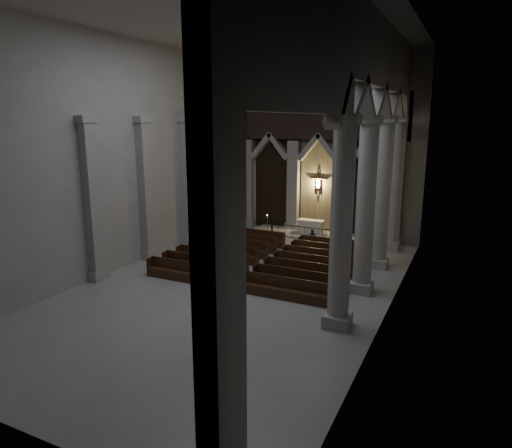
# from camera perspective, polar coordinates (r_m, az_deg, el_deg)

# --- Properties ---
(room) EXTENTS (24.00, 24.10, 12.00)m
(room) POSITION_cam_1_polar(r_m,az_deg,el_deg) (21.02, -2.02, 12.29)
(room) COLOR #9A9892
(room) RESTS_ON ground
(sanctuary_wall) EXTENTS (14.00, 0.77, 12.00)m
(sanctuary_wall) POSITION_cam_1_polar(r_m,az_deg,el_deg) (31.71, 7.88, 10.62)
(sanctuary_wall) COLOR #A3A198
(sanctuary_wall) RESTS_ON ground
(right_arcade) EXTENTS (1.00, 24.00, 12.00)m
(right_arcade) POSITION_cam_1_polar(r_m,az_deg,el_deg) (20.39, 13.98, 12.54)
(right_arcade) COLOR #A3A198
(right_arcade) RESTS_ON ground
(left_pilasters) EXTENTS (0.60, 13.00, 8.03)m
(left_pilasters) POSITION_cam_1_polar(r_m,az_deg,el_deg) (27.87, -10.98, 4.60)
(left_pilasters) COLOR #A3A198
(left_pilasters) RESTS_ON ground
(sanctuary_step) EXTENTS (8.50, 2.60, 0.15)m
(sanctuary_step) POSITION_cam_1_polar(r_m,az_deg,el_deg) (31.77, 7.00, -1.30)
(sanctuary_step) COLOR #A3A198
(sanctuary_step) RESTS_ON ground
(altar) EXTENTS (1.85, 0.74, 0.94)m
(altar) POSITION_cam_1_polar(r_m,az_deg,el_deg) (31.69, 6.84, -0.31)
(altar) COLOR silver
(altar) RESTS_ON sanctuary_step
(altar_rail) EXTENTS (4.83, 0.09, 0.95)m
(altar_rail) POSITION_cam_1_polar(r_m,az_deg,el_deg) (30.28, 6.13, -0.90)
(altar_rail) COLOR black
(altar_rail) RESTS_ON ground
(candle_stand_left) EXTENTS (0.24, 0.24, 1.40)m
(candle_stand_left) POSITION_cam_1_polar(r_m,az_deg,el_deg) (31.76, 1.42, -0.64)
(candle_stand_left) COLOR #B28036
(candle_stand_left) RESTS_ON ground
(candle_stand_right) EXTENTS (0.26, 0.26, 1.54)m
(candle_stand_right) POSITION_cam_1_polar(r_m,az_deg,el_deg) (29.79, 12.53, -1.80)
(candle_stand_right) COLOR #B28036
(candle_stand_right) RESTS_ON ground
(pews) EXTENTS (9.77, 8.07, 0.97)m
(pews) POSITION_cam_1_polar(r_m,az_deg,el_deg) (24.87, 1.32, -4.66)
(pews) COLOR black
(pews) RESTS_ON ground
(worshipper) EXTENTS (0.50, 0.42, 1.15)m
(worshipper) POSITION_cam_1_polar(r_m,az_deg,el_deg) (28.74, 7.07, -1.80)
(worshipper) COLOR black
(worshipper) RESTS_ON ground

